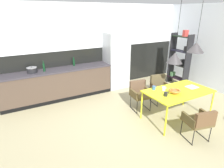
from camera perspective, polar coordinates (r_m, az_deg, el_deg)
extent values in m
plane|color=tan|center=(4.66, 12.40, -12.02)|extent=(8.59, 8.59, 0.00)
cube|color=black|center=(6.65, -3.93, 5.12)|extent=(6.61, 0.12, 1.38)
cube|color=silver|center=(6.41, -4.24, 17.10)|extent=(6.61, 0.12, 1.38)
cube|color=#47382D|center=(5.93, -15.83, -0.22)|extent=(3.24, 0.60, 0.87)
cube|color=#373238|center=(5.79, -16.27, 4.00)|extent=(3.27, 0.63, 0.04)
cube|color=black|center=(5.81, -14.72, -4.73)|extent=(3.24, 0.01, 0.10)
cube|color=#ADAFB2|center=(6.50, 1.30, 7.03)|extent=(0.76, 0.60, 1.87)
cube|color=yellow|center=(4.76, 19.43, -2.06)|extent=(1.59, 0.90, 0.03)
cylinder|color=yellow|center=(4.70, 8.92, -6.40)|extent=(0.04, 0.04, 0.72)
cylinder|color=yellow|center=(5.68, 21.07, -2.65)|extent=(0.04, 0.04, 0.72)
cylinder|color=yellow|center=(4.17, 15.91, -10.77)|extent=(0.04, 0.04, 0.72)
cylinder|color=yellow|center=(5.25, 27.82, -5.67)|extent=(0.04, 0.04, 0.72)
cube|color=brown|center=(5.60, 14.47, -1.76)|extent=(0.54, 0.53, 0.06)
cube|color=brown|center=(5.68, 13.54, 0.99)|extent=(0.46, 0.15, 0.37)
cube|color=brown|center=(5.69, 16.39, -0.52)|extent=(0.11, 0.42, 0.14)
cube|color=brown|center=(5.45, 12.66, -1.12)|extent=(0.11, 0.42, 0.14)
cylinder|color=black|center=(5.66, 17.03, -4.16)|extent=(0.02, 0.02, 0.37)
cylinder|color=black|center=(5.44, 13.65, -4.85)|extent=(0.02, 0.02, 0.37)
cylinder|color=black|center=(5.94, 14.86, -2.74)|extent=(0.02, 0.02, 0.37)
cylinder|color=black|center=(5.73, 11.56, -3.34)|extent=(0.02, 0.02, 0.37)
cylinder|color=black|center=(5.87, 15.75, -5.00)|extent=(0.08, 0.41, 0.02)
cylinder|color=black|center=(5.66, 12.44, -5.69)|extent=(0.08, 0.41, 0.02)
cube|color=brown|center=(4.30, 24.26, -10.29)|extent=(0.57, 0.56, 0.06)
cube|color=brown|center=(4.10, 26.39, -9.50)|extent=(0.46, 0.18, 0.29)
cube|color=brown|center=(4.12, 22.08, -9.74)|extent=(0.14, 0.41, 0.14)
cube|color=brown|center=(4.39, 26.68, -8.56)|extent=(0.14, 0.41, 0.14)
cylinder|color=black|center=(4.42, 20.23, -12.07)|extent=(0.02, 0.02, 0.37)
cylinder|color=black|center=(4.65, 24.31, -10.96)|extent=(0.02, 0.02, 0.37)
cylinder|color=black|center=(4.18, 23.31, -14.61)|extent=(0.02, 0.02, 0.37)
cylinder|color=black|center=(4.42, 27.47, -13.26)|extent=(0.02, 0.02, 0.37)
cylinder|color=black|center=(4.39, 21.41, -15.22)|extent=(0.11, 0.41, 0.02)
cylinder|color=black|center=(4.62, 25.49, -13.94)|extent=(0.11, 0.41, 0.02)
cube|color=brown|center=(5.11, 8.66, -3.49)|extent=(0.54, 0.52, 0.06)
cube|color=brown|center=(5.19, 7.71, -0.66)|extent=(0.46, 0.14, 0.34)
cube|color=brown|center=(5.18, 10.85, -2.09)|extent=(0.11, 0.42, 0.14)
cube|color=brown|center=(4.97, 6.51, -2.83)|extent=(0.11, 0.42, 0.14)
cylinder|color=black|center=(5.15, 11.52, -6.14)|extent=(0.02, 0.02, 0.37)
cylinder|color=black|center=(4.97, 7.58, -6.97)|extent=(0.02, 0.02, 0.37)
cylinder|color=black|center=(5.44, 9.40, -4.48)|extent=(0.02, 0.02, 0.37)
cylinder|color=black|center=(5.27, 5.62, -5.19)|extent=(0.02, 0.02, 0.37)
cylinder|color=black|center=(5.38, 10.31, -7.00)|extent=(0.07, 0.41, 0.02)
cylinder|color=black|center=(5.20, 6.49, -7.82)|extent=(0.07, 0.41, 0.02)
cylinder|color=#B2662D|center=(4.55, 18.36, -2.25)|extent=(0.12, 0.12, 0.07)
torus|color=#B36B2A|center=(4.54, 18.40, -1.95)|extent=(0.27, 0.27, 0.05)
cube|color=white|center=(5.04, 22.48, -0.96)|extent=(0.13, 0.22, 0.01)
cube|color=white|center=(5.14, 23.42, -0.68)|extent=(0.13, 0.22, 0.01)
cube|color=#334C8C|center=(5.08, 22.96, -0.74)|extent=(0.01, 0.23, 0.00)
cylinder|color=#335B93|center=(4.63, 12.49, -1.15)|extent=(0.08, 0.08, 0.09)
torus|color=#335B93|center=(4.66, 12.97, -0.97)|extent=(0.07, 0.01, 0.07)
cylinder|color=white|center=(4.64, 15.31, -1.37)|extent=(0.08, 0.08, 0.09)
torus|color=white|center=(4.67, 15.76, -1.20)|extent=(0.06, 0.01, 0.06)
cylinder|color=black|center=(4.34, 15.89, -2.95)|extent=(0.08, 0.08, 0.09)
torus|color=black|center=(4.38, 16.39, -2.75)|extent=(0.06, 0.01, 0.06)
cylinder|color=black|center=(5.69, -22.98, 3.83)|extent=(0.27, 0.27, 0.14)
cylinder|color=gray|center=(5.67, -23.09, 4.57)|extent=(0.27, 0.27, 0.01)
sphere|color=black|center=(5.67, -23.12, 4.74)|extent=(0.02, 0.02, 0.02)
cylinder|color=#0F3319|center=(6.08, -11.43, 6.40)|extent=(0.07, 0.07, 0.21)
cylinder|color=#0F3319|center=(6.04, -11.53, 7.67)|extent=(0.03, 0.03, 0.07)
cylinder|color=#0F3319|center=(5.70, -19.85, 4.70)|extent=(0.06, 0.06, 0.22)
cylinder|color=#0F3319|center=(5.66, -20.04, 6.16)|extent=(0.03, 0.03, 0.08)
cube|color=black|center=(7.35, 17.62, 7.47)|extent=(0.30, 0.03, 1.82)
cube|color=black|center=(6.89, 21.85, 6.11)|extent=(0.30, 0.03, 1.82)
cube|color=black|center=(7.29, 19.05, 1.79)|extent=(0.30, 0.69, 0.02)
cube|color=#4C7F4C|center=(7.41, 17.82, 2.94)|extent=(0.18, 0.10, 0.15)
cube|color=black|center=(7.15, 19.51, 5.50)|extent=(0.30, 0.69, 0.02)
cube|color=#262628|center=(7.03, 20.53, 6.10)|extent=(0.18, 0.10, 0.21)
cube|color=black|center=(7.05, 19.99, 9.33)|extent=(0.30, 0.69, 0.02)
cube|color=#262628|center=(6.87, 21.65, 9.74)|extent=(0.18, 0.10, 0.19)
cube|color=black|center=(6.98, 20.49, 13.26)|extent=(0.30, 0.69, 0.02)
cube|color=#B73833|center=(6.90, 21.32, 14.06)|extent=(0.18, 0.10, 0.21)
cylinder|color=black|center=(4.16, 19.39, 15.87)|extent=(0.01, 0.01, 1.01)
cone|color=#333030|center=(4.25, 18.39, 7.54)|extent=(0.33, 0.33, 0.23)
cylinder|color=black|center=(4.65, 25.00, 16.60)|extent=(0.01, 0.01, 0.84)
cone|color=#333030|center=(4.70, 24.00, 10.11)|extent=(0.36, 0.36, 0.23)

